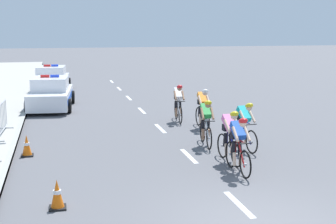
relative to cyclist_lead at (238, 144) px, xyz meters
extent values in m
cube|color=#9E9E99|center=(-5.98, 10.62, -0.72)|extent=(0.16, 60.00, 0.13)
cube|color=white|center=(-0.81, -2.14, -0.78)|extent=(0.14, 1.60, 0.01)
cube|color=white|center=(-0.81, 1.86, -0.78)|extent=(0.14, 1.60, 0.01)
cube|color=white|center=(-0.81, 5.86, -0.78)|extent=(0.14, 1.60, 0.01)
cube|color=white|center=(-0.81, 9.86, -0.78)|extent=(0.14, 1.60, 0.01)
cube|color=white|center=(-0.81, 13.86, -0.78)|extent=(0.14, 1.60, 0.01)
cube|color=white|center=(-0.81, 17.86, -0.78)|extent=(0.14, 1.60, 0.01)
cube|color=white|center=(-0.81, 21.86, -0.78)|extent=(0.14, 1.60, 0.01)
torus|color=black|center=(0.01, -0.48, -0.42)|extent=(0.06, 0.72, 0.72)
cylinder|color=#99999E|center=(0.01, -0.48, -0.42)|extent=(0.06, 0.06, 0.06)
torus|color=black|center=(-0.01, 0.52, -0.42)|extent=(0.06, 0.72, 0.72)
cylinder|color=#99999E|center=(-0.01, 0.52, -0.42)|extent=(0.06, 0.06, 0.06)
cylinder|color=#B21919|center=(0.00, -0.03, 0.11)|extent=(0.05, 0.55, 0.04)
cylinder|color=#B21919|center=(0.00, -0.20, -0.21)|extent=(0.05, 0.48, 0.63)
cylinder|color=#B21919|center=(0.00, 0.17, -0.19)|extent=(0.04, 0.04, 0.65)
cylinder|color=black|center=(0.01, -0.38, 0.09)|extent=(0.42, 0.04, 0.03)
cube|color=black|center=(0.00, 0.17, 0.15)|extent=(0.10, 0.22, 0.05)
cube|color=blue|center=(0.00, 0.05, 0.35)|extent=(0.29, 0.55, 0.45)
cube|color=black|center=(0.00, 0.16, 0.19)|extent=(0.28, 0.21, 0.18)
cylinder|color=black|center=(0.09, 0.11, -0.15)|extent=(0.11, 0.23, 0.40)
cylinder|color=beige|center=(0.09, 0.03, -0.41)|extent=(0.09, 0.16, 0.36)
cylinder|color=black|center=(-0.09, 0.11, -0.15)|extent=(0.11, 0.17, 0.40)
cylinder|color=beige|center=(-0.09, 0.03, -0.41)|extent=(0.09, 0.12, 0.36)
cylinder|color=beige|center=(0.16, -0.16, 0.30)|extent=(0.08, 0.40, 0.35)
cylinder|color=beige|center=(-0.16, -0.17, 0.30)|extent=(0.08, 0.40, 0.35)
sphere|color=beige|center=(0.00, -0.25, 0.59)|extent=(0.19, 0.19, 0.19)
ellipsoid|color=red|center=(0.00, -0.26, 0.66)|extent=(0.24, 0.32, 0.24)
torus|color=black|center=(0.15, 0.49, -0.42)|extent=(0.08, 0.73, 0.72)
cylinder|color=#99999E|center=(0.15, 0.49, -0.42)|extent=(0.06, 0.06, 0.06)
torus|color=black|center=(0.10, 1.49, -0.42)|extent=(0.08, 0.73, 0.72)
cylinder|color=#99999E|center=(0.10, 1.49, -0.42)|extent=(0.06, 0.06, 0.06)
cylinder|color=#1E1E99|center=(0.13, 0.94, 0.11)|extent=(0.07, 0.55, 0.04)
cylinder|color=#1E1E99|center=(0.14, 0.77, -0.21)|extent=(0.07, 0.48, 0.63)
cylinder|color=#1E1E99|center=(0.12, 1.14, -0.19)|extent=(0.04, 0.04, 0.65)
cylinder|color=black|center=(0.15, 0.59, 0.09)|extent=(0.42, 0.05, 0.03)
cube|color=black|center=(0.12, 1.14, 0.15)|extent=(0.11, 0.23, 0.05)
cube|color=pink|center=(0.12, 1.01, 0.35)|extent=(0.31, 0.56, 0.45)
cube|color=black|center=(0.12, 1.13, 0.19)|extent=(0.29, 0.21, 0.18)
cylinder|color=black|center=(0.21, 1.08, -0.15)|extent=(0.12, 0.23, 0.40)
cylinder|color=beige|center=(0.21, 1.00, -0.41)|extent=(0.10, 0.16, 0.36)
cylinder|color=black|center=(0.03, 1.07, -0.15)|extent=(0.12, 0.17, 0.40)
cylinder|color=beige|center=(0.03, 1.00, -0.41)|extent=(0.10, 0.13, 0.36)
cylinder|color=beige|center=(0.29, 0.81, 0.30)|extent=(0.10, 0.40, 0.35)
cylinder|color=beige|center=(-0.02, 0.79, 0.30)|extent=(0.10, 0.40, 0.35)
sphere|color=beige|center=(0.14, 0.72, 0.59)|extent=(0.19, 0.19, 0.19)
ellipsoid|color=yellow|center=(0.14, 0.71, 0.66)|extent=(0.25, 0.33, 0.24)
torus|color=black|center=(1.11, 1.71, -0.42)|extent=(0.12, 0.72, 0.72)
cylinder|color=#99999E|center=(1.11, 1.71, -0.42)|extent=(0.07, 0.07, 0.06)
torus|color=black|center=(1.00, 2.71, -0.42)|extent=(0.12, 0.72, 0.72)
cylinder|color=#99999E|center=(1.00, 2.71, -0.42)|extent=(0.07, 0.07, 0.06)
cylinder|color=#1E1E99|center=(1.06, 2.16, 0.11)|extent=(0.10, 0.55, 0.04)
cylinder|color=#1E1E99|center=(1.08, 1.99, -0.21)|extent=(0.09, 0.48, 0.63)
cylinder|color=#1E1E99|center=(1.04, 2.36, -0.19)|extent=(0.04, 0.04, 0.65)
cylinder|color=black|center=(1.10, 1.81, 0.09)|extent=(0.42, 0.07, 0.03)
cube|color=black|center=(1.04, 2.36, 0.15)|extent=(0.12, 0.23, 0.05)
cube|color=#19B2B7|center=(1.06, 2.24, 0.35)|extent=(0.34, 0.57, 0.47)
cube|color=black|center=(1.04, 2.35, 0.19)|extent=(0.30, 0.23, 0.18)
cylinder|color=black|center=(1.14, 2.31, -0.15)|extent=(0.13, 0.23, 0.40)
cylinder|color=beige|center=(1.15, 2.23, -0.41)|extent=(0.11, 0.16, 0.36)
cylinder|color=black|center=(0.96, 2.29, -0.15)|extent=(0.13, 0.18, 0.40)
cylinder|color=beige|center=(0.97, 2.21, -0.41)|extent=(0.10, 0.13, 0.36)
cylinder|color=beige|center=(1.24, 2.04, 0.30)|extent=(0.12, 0.41, 0.35)
cylinder|color=beige|center=(0.92, 2.00, 0.30)|extent=(0.12, 0.41, 0.35)
sphere|color=beige|center=(1.09, 1.94, 0.59)|extent=(0.19, 0.19, 0.19)
ellipsoid|color=yellow|center=(1.09, 1.93, 0.66)|extent=(0.26, 0.34, 0.24)
torus|color=black|center=(0.02, 2.49, -0.42)|extent=(0.11, 0.72, 0.72)
cylinder|color=#99999E|center=(0.02, 2.49, -0.42)|extent=(0.07, 0.07, 0.06)
torus|color=black|center=(0.11, 3.48, -0.42)|extent=(0.11, 0.72, 0.72)
cylinder|color=#99999E|center=(0.11, 3.48, -0.42)|extent=(0.07, 0.07, 0.06)
cylinder|color=silver|center=(0.06, 2.93, 0.11)|extent=(0.09, 0.55, 0.04)
cylinder|color=silver|center=(0.04, 2.76, -0.21)|extent=(0.09, 0.48, 0.63)
cylinder|color=silver|center=(0.08, 3.13, -0.19)|extent=(0.04, 0.04, 0.65)
cylinder|color=black|center=(0.02, 2.59, 0.09)|extent=(0.42, 0.07, 0.03)
cube|color=black|center=(0.08, 3.13, 0.15)|extent=(0.12, 0.23, 0.05)
cube|color=green|center=(0.07, 3.01, 0.35)|extent=(0.33, 0.58, 0.44)
cube|color=black|center=(0.08, 3.12, 0.19)|extent=(0.30, 0.23, 0.18)
cylinder|color=black|center=(0.16, 3.07, -0.15)|extent=(0.13, 0.23, 0.40)
cylinder|color=#9E7051|center=(0.15, 2.99, -0.41)|extent=(0.10, 0.16, 0.36)
cylinder|color=black|center=(-0.02, 3.08, -0.15)|extent=(0.13, 0.18, 0.40)
cylinder|color=#9E7051|center=(-0.03, 3.00, -0.41)|extent=(0.10, 0.13, 0.36)
cylinder|color=#9E7051|center=(0.20, 2.78, 0.30)|extent=(0.11, 0.41, 0.35)
cylinder|color=#9E7051|center=(-0.11, 2.81, 0.30)|extent=(0.11, 0.41, 0.35)
sphere|color=#9E7051|center=(0.04, 2.71, 0.59)|extent=(0.19, 0.19, 0.19)
ellipsoid|color=yellow|center=(0.04, 2.70, 0.66)|extent=(0.26, 0.33, 0.24)
torus|color=black|center=(0.77, 5.10, -0.42)|extent=(0.05, 0.72, 0.72)
cylinder|color=#99999E|center=(0.77, 5.10, -0.42)|extent=(0.06, 0.06, 0.06)
torus|color=black|center=(0.76, 6.10, -0.42)|extent=(0.05, 0.72, 0.72)
cylinder|color=#99999E|center=(0.76, 6.10, -0.42)|extent=(0.06, 0.06, 0.06)
cylinder|color=black|center=(0.77, 5.55, 0.11)|extent=(0.04, 0.55, 0.04)
cylinder|color=black|center=(0.77, 5.38, -0.21)|extent=(0.04, 0.48, 0.63)
cylinder|color=black|center=(0.77, 5.75, -0.19)|extent=(0.04, 0.04, 0.65)
cylinder|color=black|center=(0.77, 5.20, 0.09)|extent=(0.42, 0.03, 0.03)
cube|color=black|center=(0.77, 5.75, 0.15)|extent=(0.10, 0.22, 0.05)
cube|color=orange|center=(0.77, 5.63, 0.35)|extent=(0.28, 0.55, 0.46)
cube|color=black|center=(0.77, 5.74, 0.19)|extent=(0.28, 0.20, 0.18)
cylinder|color=black|center=(0.86, 5.69, -0.15)|extent=(0.11, 0.22, 0.40)
cylinder|color=beige|center=(0.86, 5.61, -0.41)|extent=(0.09, 0.15, 0.36)
cylinder|color=black|center=(0.68, 5.69, -0.15)|extent=(0.11, 0.17, 0.40)
cylinder|color=beige|center=(0.68, 5.61, -0.41)|extent=(0.09, 0.12, 0.36)
cylinder|color=beige|center=(0.93, 5.41, 0.30)|extent=(0.08, 0.40, 0.35)
cylinder|color=beige|center=(0.61, 5.41, 0.30)|extent=(0.08, 0.40, 0.35)
sphere|color=beige|center=(0.77, 5.33, 0.59)|extent=(0.19, 0.19, 0.19)
ellipsoid|color=white|center=(0.77, 5.32, 0.66)|extent=(0.23, 0.32, 0.24)
torus|color=black|center=(0.15, 6.56, -0.42)|extent=(0.10, 0.73, 0.72)
cylinder|color=#99999E|center=(0.15, 6.56, -0.42)|extent=(0.06, 0.06, 0.06)
torus|color=black|center=(0.24, 7.56, -0.42)|extent=(0.10, 0.73, 0.72)
cylinder|color=#99999E|center=(0.24, 7.56, -0.42)|extent=(0.06, 0.06, 0.06)
cylinder|color=white|center=(0.19, 7.01, 0.11)|extent=(0.08, 0.55, 0.04)
cylinder|color=white|center=(0.18, 6.84, -0.21)|extent=(0.08, 0.48, 0.63)
cylinder|color=white|center=(0.21, 7.21, -0.19)|extent=(0.04, 0.04, 0.65)
cylinder|color=black|center=(0.16, 6.66, 0.09)|extent=(0.42, 0.06, 0.03)
cube|color=black|center=(0.21, 7.21, 0.15)|extent=(0.12, 0.23, 0.05)
cube|color=white|center=(0.20, 7.08, 0.35)|extent=(0.32, 0.56, 0.47)
cube|color=black|center=(0.21, 7.20, 0.19)|extent=(0.30, 0.22, 0.18)
cylinder|color=black|center=(0.29, 7.14, -0.15)|extent=(0.13, 0.23, 0.40)
cylinder|color=#9E7051|center=(0.29, 7.06, -0.41)|extent=(0.10, 0.16, 0.36)
cylinder|color=black|center=(0.11, 7.16, -0.15)|extent=(0.12, 0.18, 0.40)
cylinder|color=#9E7051|center=(0.11, 7.08, -0.41)|extent=(0.10, 0.13, 0.36)
cylinder|color=#9E7051|center=(0.34, 6.86, 0.30)|extent=(0.11, 0.41, 0.35)
cylinder|color=#9E7051|center=(0.02, 6.88, 0.30)|extent=(0.11, 0.41, 0.35)
sphere|color=#9E7051|center=(0.17, 6.79, 0.59)|extent=(0.19, 0.19, 0.19)
ellipsoid|color=red|center=(0.17, 6.78, 0.66)|extent=(0.26, 0.33, 0.24)
cube|color=white|center=(-4.85, 11.45, -0.27)|extent=(2.16, 4.54, 0.72)
cube|color=white|center=(-4.86, 11.35, 0.39)|extent=(1.75, 2.23, 0.60)
cube|color=#283342|center=(-4.77, 12.35, 0.37)|extent=(1.44, 0.21, 0.51)
cube|color=#1947B2|center=(-5.73, 11.53, -0.25)|extent=(0.35, 3.73, 0.24)
cube|color=#1947B2|center=(-3.97, 11.36, -0.25)|extent=(0.35, 3.73, 0.24)
cube|color=red|center=(-5.08, 11.37, 0.75)|extent=(0.41, 0.22, 0.11)
cube|color=blue|center=(-4.64, 11.33, 0.75)|extent=(0.41, 0.22, 0.11)
cylinder|color=black|center=(-5.62, 12.89, -0.47)|extent=(0.26, 0.66, 0.64)
cylinder|color=black|center=(-3.83, 12.72, -0.47)|extent=(0.26, 0.66, 0.64)
cylinder|color=black|center=(-5.87, 10.17, -0.47)|extent=(0.26, 0.66, 0.64)
cylinder|color=black|center=(-4.08, 10.01, -0.47)|extent=(0.26, 0.66, 0.64)
cube|color=white|center=(-4.85, 17.70, -0.27)|extent=(2.17, 4.55, 0.72)
cube|color=white|center=(-4.86, 17.60, 0.39)|extent=(1.75, 2.24, 0.60)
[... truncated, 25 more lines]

